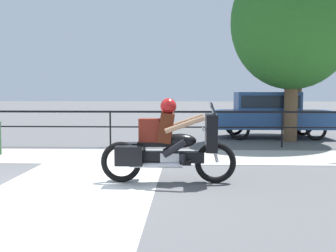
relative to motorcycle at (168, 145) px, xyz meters
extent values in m
plane|color=#565659|center=(-1.95, -0.37, -0.70)|extent=(120.00, 120.00, 0.00)
cube|color=#A8A59E|center=(-1.95, 3.03, -0.69)|extent=(44.00, 2.40, 0.01)
cube|color=silver|center=(-1.57, -0.57, -0.69)|extent=(2.76, 6.00, 0.01)
cube|color=black|center=(-1.95, 4.92, 0.35)|extent=(36.00, 0.04, 0.06)
cube|color=black|center=(-1.95, 4.92, -0.10)|extent=(36.00, 0.03, 0.04)
cylinder|color=black|center=(-1.95, 4.92, -0.16)|extent=(0.05, 0.05, 1.08)
cylinder|color=black|center=(3.15, 4.92, -0.16)|extent=(0.05, 0.05, 1.08)
torus|color=black|center=(0.85, 0.00, -0.32)|extent=(0.75, 0.11, 0.75)
torus|color=black|center=(-0.86, 0.00, -0.32)|extent=(0.75, 0.11, 0.75)
cube|color=black|center=(0.00, 0.00, -0.22)|extent=(1.30, 0.22, 0.20)
cube|color=silver|center=(0.03, 0.00, -0.27)|extent=(0.34, 0.26, 0.26)
ellipsoid|color=black|center=(0.20, 0.00, 0.07)|extent=(0.62, 0.30, 0.26)
cube|color=black|center=(-0.18, 0.00, 0.01)|extent=(0.75, 0.28, 0.08)
cube|color=black|center=(0.77, 0.00, 0.22)|extent=(0.20, 0.60, 0.66)
cube|color=#1E232B|center=(0.79, 0.00, 0.65)|extent=(0.10, 0.51, 0.24)
cylinder|color=silver|center=(0.63, 0.00, 0.27)|extent=(0.04, 0.70, 0.04)
cylinder|color=silver|center=(-0.21, -0.16, -0.35)|extent=(0.94, 0.09, 0.09)
cube|color=black|center=(-0.68, -0.24, -0.17)|extent=(0.48, 0.28, 0.34)
cube|color=black|center=(-0.68, 0.24, -0.17)|extent=(0.48, 0.28, 0.34)
cylinder|color=silver|center=(0.82, 0.00, -0.05)|extent=(0.19, 0.06, 0.54)
cube|color=#4C1E0F|center=(-0.04, 0.00, 0.31)|extent=(0.31, 0.36, 0.56)
sphere|color=tan|center=(0.00, 0.00, 0.68)|extent=(0.23, 0.23, 0.23)
sphere|color=#B21919|center=(0.00, 0.00, 0.70)|extent=(0.29, 0.29, 0.29)
cylinder|color=black|center=(0.11, -0.15, -0.05)|extent=(0.44, 0.13, 0.34)
cylinder|color=black|center=(0.26, -0.15, -0.22)|extent=(0.11, 0.11, 0.16)
cube|color=black|center=(0.31, -0.15, -0.30)|extent=(0.20, 0.10, 0.09)
cylinder|color=black|center=(0.11, 0.15, -0.05)|extent=(0.44, 0.13, 0.34)
cylinder|color=black|center=(0.26, 0.15, -0.22)|extent=(0.11, 0.11, 0.16)
cube|color=black|center=(0.31, 0.15, -0.30)|extent=(0.20, 0.10, 0.09)
cylinder|color=tan|center=(0.30, -0.30, 0.39)|extent=(0.70, 0.09, 0.32)
cylinder|color=tan|center=(0.30, 0.30, 0.39)|extent=(0.70, 0.09, 0.32)
cube|color=maroon|center=(-0.34, 0.00, 0.26)|extent=(0.38, 0.27, 0.43)
cube|color=#284C84|center=(3.42, 7.52, -0.03)|extent=(4.14, 1.70, 0.62)
cube|color=#284C84|center=(3.17, 7.52, 0.60)|extent=(2.15, 1.50, 0.65)
cube|color=#19232D|center=(4.23, 7.52, 0.60)|extent=(0.04, 1.33, 0.52)
cube|color=#19232D|center=(3.17, 7.52, 0.60)|extent=(1.98, 1.53, 0.42)
torus|color=black|center=(4.70, 6.74, -0.34)|extent=(0.71, 0.11, 0.71)
torus|color=black|center=(4.70, 8.31, -0.34)|extent=(0.71, 0.11, 0.71)
torus|color=black|center=(2.14, 6.74, -0.34)|extent=(0.71, 0.11, 0.71)
torus|color=black|center=(2.14, 8.31, -0.34)|extent=(0.71, 0.11, 0.71)
cylinder|color=brown|center=(4.44, 8.48, 0.74)|extent=(0.44, 0.44, 2.87)
ellipsoid|color=#286623|center=(4.44, 8.48, 3.75)|extent=(3.81, 3.81, 4.20)
cylinder|color=brown|center=(3.77, 6.47, 0.44)|extent=(0.44, 0.44, 2.26)
ellipsoid|color=#286623|center=(3.77, 6.47, 3.22)|extent=(4.01, 4.01, 4.41)
camera|label=1|loc=(0.32, -7.54, 0.97)|focal=45.00mm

